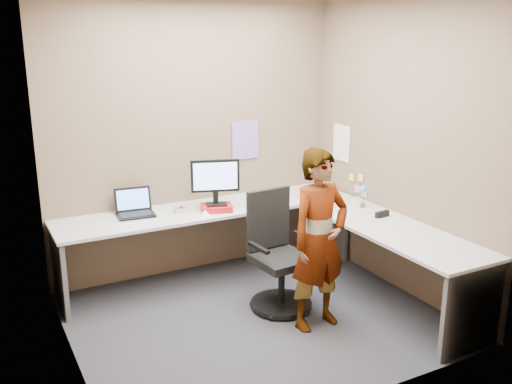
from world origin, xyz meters
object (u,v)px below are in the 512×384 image
desk (279,232)px  monitor (215,178)px  office_chair (278,261)px  person (319,240)px

desk → monitor: bearing=131.0°
desk → office_chair: bearing=-121.5°
desk → monitor: size_ratio=6.65×
monitor → office_chair: 1.00m
monitor → person: (0.39, -1.19, -0.29)m
office_chair → monitor: bearing=104.7°
office_chair → person: bearing=-79.8°
desk → monitor: 0.78m
desk → person: person is taller
desk → person: (-0.03, -0.71, 0.16)m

